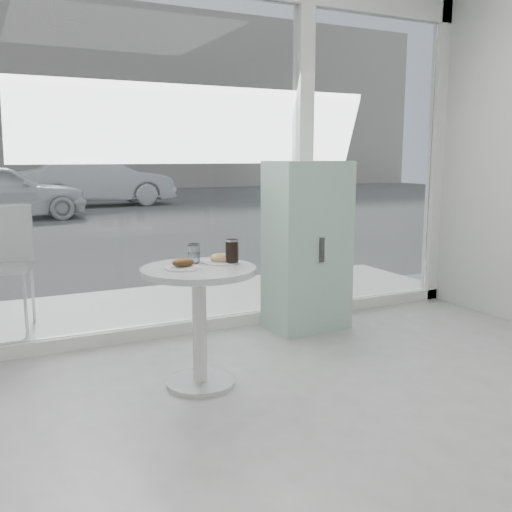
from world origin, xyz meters
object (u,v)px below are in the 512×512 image
plate_fritter (184,265)px  water_tumbler_b (193,255)px  cola_glass (232,252)px  main_table (199,302)px  patio_chair (4,258)px  car_silver (98,182)px  water_tumbler_a (194,254)px  mint_cabinet (307,246)px  plate_donut (221,260)px

plate_fritter → water_tumbler_b: bearing=52.4°
plate_fritter → cola_glass: cola_glass is taller
main_table → plate_fritter: bearing=-178.0°
main_table → patio_chair: bearing=119.7°
patio_chair → car_silver: car_silver is taller
water_tumbler_b → cola_glass: (0.21, -0.15, 0.03)m
plate_fritter → cola_glass: bearing=0.9°
main_table → plate_fritter: (-0.10, -0.00, 0.25)m
plate_fritter → water_tumbler_b: size_ratio=1.96×
water_tumbler_a → cola_glass: 0.26m
mint_cabinet → cola_glass: size_ratio=8.83×
plate_fritter → cola_glass: size_ratio=1.41×
cola_glass → plate_donut: bearing=121.0°
water_tumbler_b → cola_glass: 0.26m
plate_fritter → mint_cabinet: bearing=29.9°
patio_chair → cola_glass: patio_chair is taller
car_silver → cola_glass: 14.06m
water_tumbler_b → cola_glass: size_ratio=0.72×
main_table → car_silver: size_ratio=0.18×
main_table → cola_glass: size_ratio=4.81×
main_table → water_tumbler_b: 0.31m
plate_fritter → water_tumbler_b: 0.19m
water_tumbler_b → car_silver: bearing=81.4°
patio_chair → water_tumbler_b: patio_chair is taller
patio_chair → plate_donut: bearing=-41.0°
plate_fritter → water_tumbler_a: water_tumbler_a is taller
patio_chair → water_tumbler_b: bearing=-43.8°
water_tumbler_a → plate_donut: bearing=-34.1°
car_silver → water_tumbler_a: car_silver is taller
mint_cabinet → car_silver: car_silver is taller
mint_cabinet → plate_donut: (-1.08, -0.71, 0.08)m
mint_cabinet → water_tumbler_b: mint_cabinet is taller
patio_chair → plate_fritter: 2.04m
car_silver → water_tumbler_a: (-2.06, -13.76, 0.10)m
main_table → mint_cabinet: 1.49m
mint_cabinet → plate_donut: mint_cabinet is taller
plate_fritter → water_tumbler_b: (0.12, 0.15, 0.02)m
car_silver → water_tumbler_b: 13.95m
mint_cabinet → patio_chair: (-2.29, 1.02, -0.09)m
car_silver → plate_donut: 13.99m
car_silver → patio_chair: bearing=163.3°
main_table → patio_chair: size_ratio=0.77×
mint_cabinet → car_silver: (0.83, 13.16, 0.01)m
patio_chair → car_silver: 12.53m
water_tumbler_a → mint_cabinet: bearing=26.2°
mint_cabinet → water_tumbler_a: size_ratio=11.58×
plate_donut → water_tumbler_b: water_tumbler_b is taller
mint_cabinet → plate_donut: 1.29m
car_silver → water_tumbler_b: (-2.08, -13.79, 0.10)m
cola_glass → plate_fritter: bearing=-179.1°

